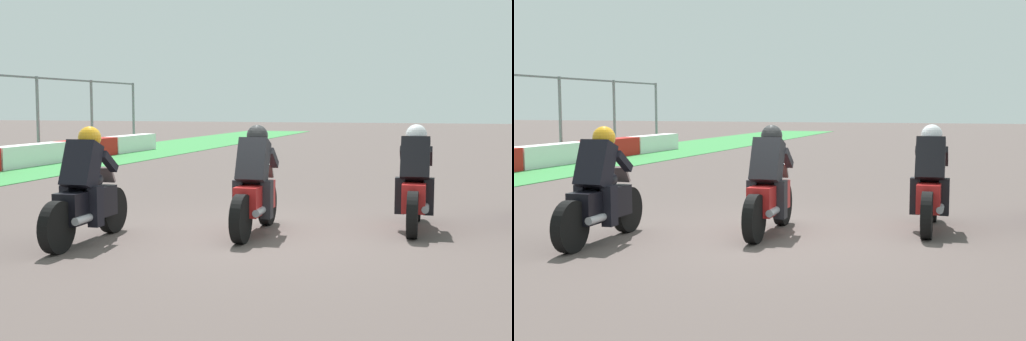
{
  "view_description": "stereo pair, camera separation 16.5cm",
  "coord_description": "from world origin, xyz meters",
  "views": [
    {
      "loc": [
        -8.68,
        -2.55,
        1.78
      ],
      "look_at": [
        -0.08,
        0.02,
        0.9
      ],
      "focal_mm": 46.67,
      "sensor_mm": 36.0,
      "label": 1
    },
    {
      "loc": [
        -8.63,
        -2.71,
        1.78
      ],
      "look_at": [
        -0.08,
        0.02,
        0.9
      ],
      "focal_mm": 46.67,
      "sensor_mm": 36.0,
      "label": 2
    }
  ],
  "objects": [
    {
      "name": "ground_plane",
      "position": [
        0.0,
        0.0,
        0.0
      ],
      "size": [
        120.0,
        120.0,
        0.0
      ],
      "primitive_type": "plane",
      "color": "#534743"
    },
    {
      "name": "rider_lane_c",
      "position": [
        0.09,
        0.09,
        0.62
      ],
      "size": [
        2.04,
        0.54,
        1.51
      ],
      "rotation": [
        0.0,
        0.0,
        0.03
      ],
      "color": "black",
      "rests_on": "ground_plane"
    },
    {
      "name": "rider_lane_b",
      "position": [
        1.05,
        -2.02,
        0.62
      ],
      "size": [
        2.04,
        0.54,
        1.51
      ],
      "rotation": [
        0.0,
        0.0,
        0.02
      ],
      "color": "black",
      "rests_on": "ground_plane"
    },
    {
      "name": "rider_lane_d",
      "position": [
        -1.12,
        2.01,
        0.62
      ],
      "size": [
        2.04,
        0.54,
        1.51
      ],
      "rotation": [
        0.0,
        0.0,
        0.02
      ],
      "color": "black",
      "rests_on": "ground_plane"
    }
  ]
}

